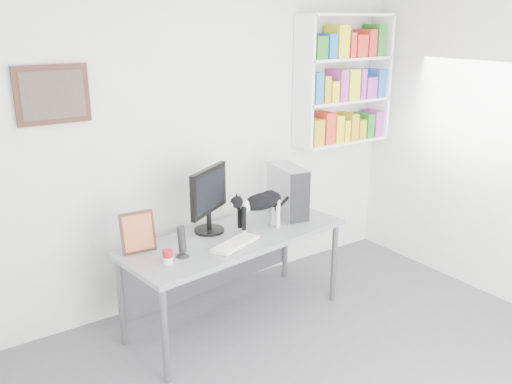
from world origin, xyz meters
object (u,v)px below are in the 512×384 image
(monitor, at_px, (208,200))
(keyboard, at_px, (235,243))
(leaning_print, at_px, (138,231))
(bookshelf, at_px, (344,80))
(soup_can, at_px, (168,257))
(desk, at_px, (235,279))
(cat, at_px, (260,211))
(pc_tower, at_px, (288,191))
(speaker, at_px, (182,241))

(monitor, distance_m, keyboard, 0.44)
(leaning_print, bearing_deg, bookshelf, 15.06)
(bookshelf, distance_m, soup_can, 2.56)
(desk, height_order, monitor, monitor)
(leaning_print, distance_m, cat, 0.99)
(pc_tower, bearing_deg, keyboard, -147.33)
(monitor, distance_m, speaker, 0.53)
(desk, relative_size, cat, 3.43)
(monitor, height_order, keyboard, monitor)
(speaker, xyz_separation_m, soup_can, (-0.14, -0.06, -0.07))
(pc_tower, bearing_deg, soup_can, -156.50)
(leaning_print, relative_size, soup_can, 2.98)
(bookshelf, xyz_separation_m, leaning_print, (-2.32, -0.35, -0.92))
(keyboard, bearing_deg, cat, 2.45)
(cat, bearing_deg, keyboard, -156.44)
(pc_tower, bearing_deg, leaning_print, -170.55)
(monitor, bearing_deg, cat, -62.54)
(keyboard, relative_size, leaning_print, 1.33)
(speaker, height_order, cat, cat)
(bookshelf, relative_size, speaker, 5.17)
(desk, bearing_deg, monitor, 118.69)
(speaker, bearing_deg, keyboard, -4.21)
(desk, xyz_separation_m, soup_can, (-0.67, -0.18, 0.44))
(leaning_print, bearing_deg, speaker, -44.10)
(pc_tower, xyz_separation_m, cat, (-0.40, -0.17, -0.06))
(speaker, bearing_deg, cat, 9.44)
(cat, bearing_deg, monitor, 148.91)
(keyboard, xyz_separation_m, soup_can, (-0.56, -0.01, 0.04))
(bookshelf, relative_size, leaning_print, 3.93)
(pc_tower, xyz_separation_m, leaning_print, (-1.38, 0.01, -0.06))
(keyboard, xyz_separation_m, cat, (0.33, 0.14, 0.15))
(pc_tower, distance_m, leaning_print, 1.38)
(keyboard, distance_m, soup_can, 0.57)
(bookshelf, relative_size, keyboard, 2.96)
(speaker, bearing_deg, monitor, 40.14)
(bookshelf, distance_m, keyboard, 2.10)
(monitor, bearing_deg, pc_tower, -34.88)
(pc_tower, height_order, speaker, pc_tower)
(bookshelf, bearing_deg, keyboard, -158.20)
(soup_can, distance_m, cat, 0.92)
(bookshelf, distance_m, speaker, 2.39)
(desk, xyz_separation_m, cat, (0.22, -0.03, 0.55))
(bookshelf, height_order, soup_can, bookshelf)
(soup_can, bearing_deg, cat, 9.44)
(speaker, distance_m, soup_can, 0.17)
(cat, bearing_deg, pc_tower, 22.81)
(keyboard, relative_size, speaker, 1.75)
(monitor, relative_size, pc_tower, 1.23)
(monitor, height_order, soup_can, monitor)
(pc_tower, xyz_separation_m, speaker, (-1.16, -0.26, -0.10))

